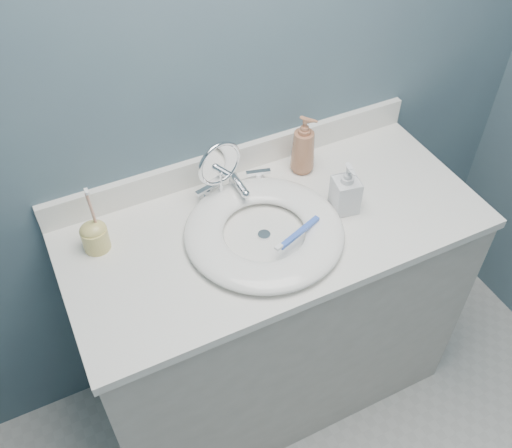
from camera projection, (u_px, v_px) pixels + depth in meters
back_wall at (232, 80)px, 1.59m from camera, size 2.20×0.02×2.40m
vanity_cabinet at (272, 316)px, 1.97m from camera, size 1.20×0.55×0.85m
countertop at (275, 227)px, 1.65m from camera, size 1.22×0.57×0.03m
backsplash at (236, 159)px, 1.77m from camera, size 1.22×0.02×0.09m
basin at (264, 231)px, 1.59m from camera, size 0.45×0.45×0.04m
drain at (264, 235)px, 1.60m from camera, size 0.04×0.04×0.01m
faucet at (235, 187)px, 1.71m from camera, size 0.25×0.13×0.07m
makeup_mirror at (220, 170)px, 1.63m from camera, size 0.14×0.08×0.21m
soap_bottle_amber at (303, 145)px, 1.74m from camera, size 0.11×0.11×0.20m
soap_bottle_clear at (346, 188)px, 1.63m from camera, size 0.09×0.09×0.16m
toothbrush_holder at (95, 235)px, 1.54m from camera, size 0.07×0.07×0.21m
toothbrush_lying at (298, 234)px, 1.55m from camera, size 0.17×0.07×0.02m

